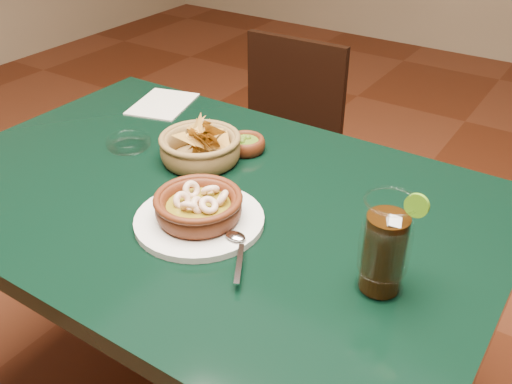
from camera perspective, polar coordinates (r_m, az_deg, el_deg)
The scene contains 8 objects.
dining_table at distance 1.24m, azimuth -4.89°, elevation -3.90°, with size 1.20×0.80×0.75m.
dining_chair at distance 1.96m, azimuth 2.19°, elevation 3.88°, with size 0.39×0.39×0.82m.
shrimp_plate at distance 1.08m, azimuth -5.73°, elevation -1.78°, with size 0.30×0.25×0.07m.
chip_basket at distance 1.29m, azimuth -5.57°, elevation 4.51°, with size 0.21×0.21×0.12m.
guacamole_ramekin at distance 1.33m, azimuth -1.07°, elevation 4.81°, with size 0.11×0.11×0.04m.
cola_drink at distance 0.91m, azimuth 12.74°, elevation -5.39°, with size 0.17×0.17×0.19m.
glass_ashtray at distance 1.38m, azimuth -12.63°, elevation 4.84°, with size 0.11×0.11×0.03m.
paper_menu at distance 1.60m, azimuth -9.30°, elevation 8.69°, with size 0.19×0.22×0.00m.
Camera 1 is at (0.64, -0.77, 1.38)m, focal length 40.00 mm.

